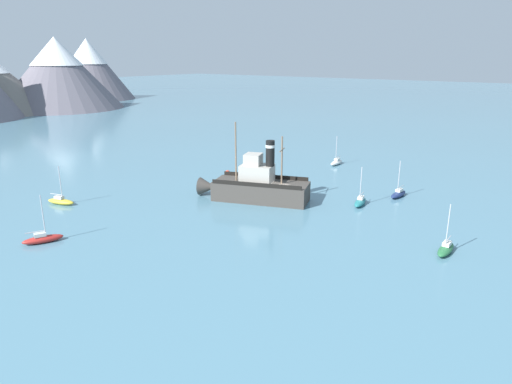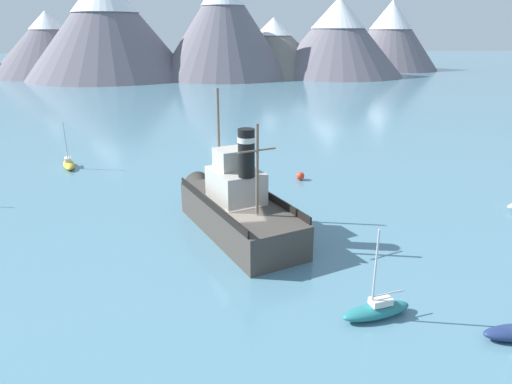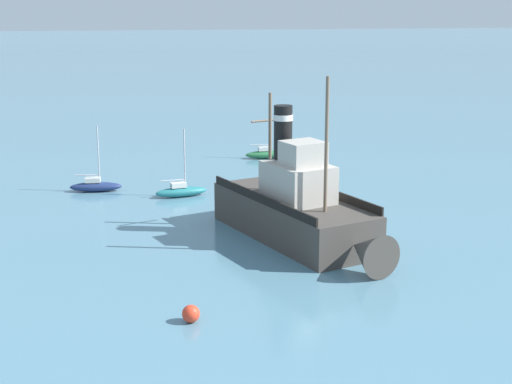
# 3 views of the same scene
# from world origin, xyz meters

# --- Properties ---
(ground_plane) EXTENTS (600.00, 600.00, 0.00)m
(ground_plane) POSITION_xyz_m (0.00, 0.00, 0.00)
(ground_plane) COLOR teal
(mountain_ridge) EXTENTS (188.24, 63.12, 30.39)m
(mountain_ridge) POSITION_xyz_m (-2.05, 125.98, 13.34)
(mountain_ridge) COLOR slate
(mountain_ridge) RESTS_ON ground
(old_tugboat) EXTENTS (8.25, 14.68, 9.90)m
(old_tugboat) POSITION_xyz_m (-0.31, 2.92, 1.83)
(old_tugboat) COLOR #423D38
(old_tugboat) RESTS_ON ground
(sailboat_yellow) EXTENTS (2.17, 3.96, 4.90)m
(sailboat_yellow) POSITION_xyz_m (-16.33, 21.36, 0.43)
(sailboat_yellow) COLOR gold
(sailboat_yellow) RESTS_ON ground
(sailboat_teal) EXTENTS (3.94, 1.81, 4.90)m
(sailboat_teal) POSITION_xyz_m (5.73, -8.69, 0.43)
(sailboat_teal) COLOR #23757A
(sailboat_teal) RESTS_ON ground
(mooring_buoy) EXTENTS (0.80, 0.80, 0.80)m
(mooring_buoy) POSITION_xyz_m (7.03, 13.91, 0.40)
(mooring_buoy) COLOR red
(mooring_buoy) RESTS_ON ground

